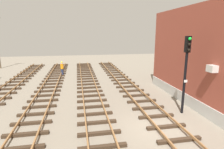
{
  "coord_description": "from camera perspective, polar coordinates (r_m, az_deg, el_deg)",
  "views": [
    {
      "loc": [
        -4.61,
        -9.39,
        5.64
      ],
      "look_at": [
        -1.32,
        8.08,
        1.65
      ],
      "focal_mm": 29.34,
      "sensor_mm": 36.0,
      "label": 1
    }
  ],
  "objects": [
    {
      "name": "brick_building",
      "position": [
        16.44,
        31.57,
        4.59
      ],
      "size": [
        5.47,
        14.42,
        7.75
      ],
      "color": "brown",
      "rests_on": "ground"
    },
    {
      "name": "track_centre",
      "position": [
        10.94,
        -3.95,
        -17.67
      ],
      "size": [
        2.5,
        51.19,
        0.32
      ],
      "color": "#38281C",
      "rests_on": "ground"
    },
    {
      "name": "signal_mast",
      "position": [
        13.57,
        22.06,
        2.38
      ],
      "size": [
        0.36,
        0.4,
        5.49
      ],
      "color": "black",
      "rests_on": "ground"
    },
    {
      "name": "ground_plane",
      "position": [
        11.88,
        14.16,
        -16.11
      ],
      "size": [
        80.0,
        80.0,
        0.0
      ],
      "primitive_type": "plane",
      "color": "slate"
    },
    {
      "name": "track_far",
      "position": [
        11.31,
        -26.16,
        -17.95
      ],
      "size": [
        2.5,
        51.19,
        0.32
      ],
      "color": "#38281C",
      "rests_on": "ground"
    },
    {
      "name": "track_worker_foreground",
      "position": [
        26.43,
        -15.29,
        1.92
      ],
      "size": [
        0.4,
        0.4,
        1.87
      ],
      "color": "#262D4C",
      "rests_on": "ground"
    },
    {
      "name": "track_near_building",
      "position": [
        12.04,
        16.55,
        -15.18
      ],
      "size": [
        2.5,
        51.19,
        0.32
      ],
      "color": "#38281C",
      "rests_on": "ground"
    }
  ]
}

